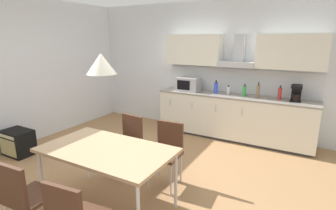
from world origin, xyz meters
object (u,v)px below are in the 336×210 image
bottle_red (280,93)px  bottle_white (228,90)px  bottle_blue (216,88)px  bottle_brown (258,91)px  coffee_maker (296,93)px  chair_near_left (23,193)px  guitar_amp (18,142)px  bottle_green (244,91)px  microwave (189,84)px  chair_far_left (128,138)px  chair_far_right (167,147)px  pendant_lamp (101,64)px  dining_table (107,152)px

bottle_red → bottle_white: bearing=-179.5°
bottle_blue → bottle_white: 0.25m
bottle_red → bottle_brown: size_ratio=0.86×
coffee_maker → chair_near_left: bearing=-118.7°
guitar_amp → coffee_maker: bearing=32.5°
bottle_white → bottle_green: size_ratio=0.77×
bottle_white → microwave: bearing=-176.6°
chair_far_left → chair_near_left: bearing=-90.1°
coffee_maker → bottle_blue: (-1.47, -0.02, -0.04)m
chair_far_right → bottle_brown: bearing=70.3°
bottle_white → pendant_lamp: pendant_lamp is taller
guitar_amp → chair_far_left: bearing=12.7°
bottle_brown → dining_table: size_ratio=0.20×
microwave → bottle_white: size_ratio=2.62×
coffee_maker → chair_far_left: 3.04m
dining_table → guitar_amp: 2.47m
bottle_blue → pendant_lamp: size_ratio=0.83×
microwave → coffee_maker: coffee_maker is taller
bottle_blue → chair_far_right: size_ratio=0.30×
chair_far_right → bottle_green: bearing=77.0°
chair_near_left → guitar_amp: bearing=150.3°
bottle_red → guitar_amp: bottle_red is taller
bottle_brown → guitar_amp: 4.42m
dining_table → guitar_amp: dining_table is taller
bottle_red → bottle_blue: 1.20m
bottle_green → dining_table: (-0.83, -2.98, -0.28)m
coffee_maker → chair_far_left: coffee_maker is taller
chair_near_left → guitar_amp: chair_near_left is taller
microwave → pendant_lamp: (0.34, -2.95, 0.69)m
coffee_maker → chair_far_right: bearing=-123.0°
dining_table → guitar_amp: bearing=171.6°
coffee_maker → bottle_white: coffee_maker is taller
microwave → dining_table: (0.34, -2.95, -0.32)m
bottle_red → dining_table: bearing=-116.0°
bottle_white → chair_near_left: size_ratio=0.21×
bottle_red → chair_far_right: bearing=-117.3°
bottle_red → chair_far_left: (-1.80, -2.20, -0.47)m
chair_near_left → pendant_lamp: 1.48m
bottle_white → dining_table: (-0.51, -3.00, -0.26)m
chair_far_right → microwave: bearing=107.6°
microwave → chair_far_right: (0.68, -2.14, -0.50)m
bottle_blue → dining_table: size_ratio=0.17×
bottle_red → chair_near_left: 4.26m
coffee_maker → chair_far_left: bearing=-133.8°
bottle_green → chair_near_left: bottle_green is taller
bottle_green → pendant_lamp: pendant_lamp is taller
coffee_maker → guitar_amp: (-4.13, -2.63, -0.82)m
bottle_white → pendant_lamp: (-0.51, -3.00, 0.75)m
microwave → dining_table: 2.99m
bottle_blue → microwave: bearing=-179.6°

